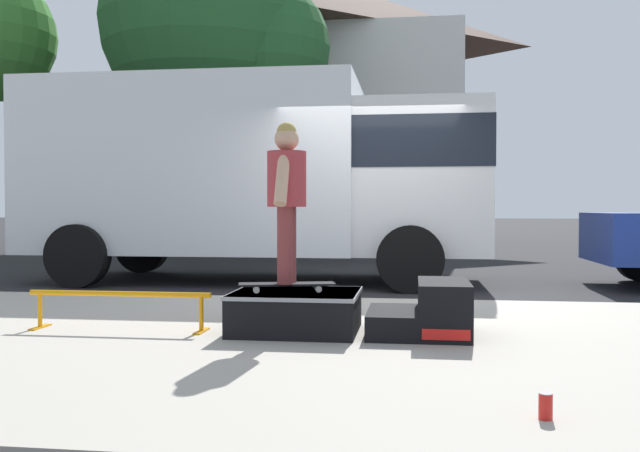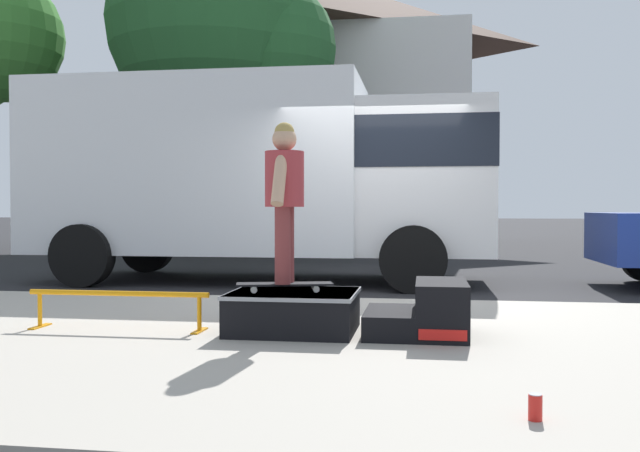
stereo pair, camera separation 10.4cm
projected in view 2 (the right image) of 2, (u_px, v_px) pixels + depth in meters
name	position (u px, v px, depth m)	size (l,w,h in m)	color
ground_plane	(366.00, 303.00, 8.19)	(140.00, 140.00, 0.00)	black
sidewalk_slab	(333.00, 348.00, 5.22)	(50.00, 5.00, 0.12)	#A8A093
skate_box	(294.00, 310.00, 5.59)	(1.02, 0.86, 0.33)	black
kicker_ramp	(425.00, 313.00, 5.44)	(0.80, 0.81, 0.43)	black
grind_rail	(118.00, 300.00, 5.70)	(1.56, 0.28, 0.32)	orange
skateboard	(285.00, 285.00, 5.59)	(0.81, 0.39, 0.07)	black
skater_kid	(285.00, 189.00, 5.57)	(0.32, 0.67, 1.30)	brown
soda_can	(535.00, 407.00, 3.25)	(0.07, 0.07, 0.13)	red
box_truck	(263.00, 171.00, 10.59)	(6.91, 2.63, 3.05)	white
street_tree_neighbour	(224.00, 31.00, 15.98)	(5.34, 4.85, 7.83)	brown
house_behind	(318.00, 109.00, 21.58)	(9.54, 8.23, 8.40)	silver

